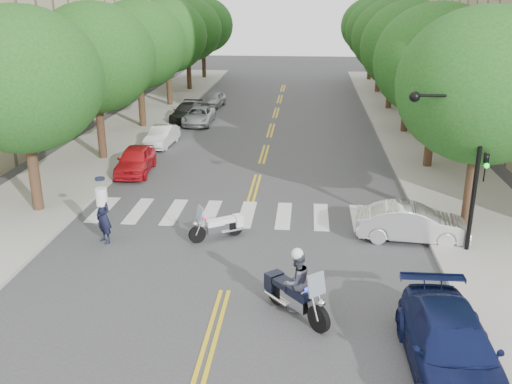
# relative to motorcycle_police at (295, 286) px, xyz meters

# --- Properties ---
(ground) EXTENTS (140.00, 140.00, 0.00)m
(ground) POSITION_rel_motorcycle_police_xyz_m (-2.20, 1.21, -0.95)
(ground) COLOR #38383A
(ground) RESTS_ON ground
(sidewalk_left) EXTENTS (5.00, 60.00, 0.15)m
(sidewalk_left) POSITION_rel_motorcycle_police_xyz_m (-11.70, 23.21, -0.87)
(sidewalk_left) COLOR #9E9991
(sidewalk_left) RESTS_ON ground
(sidewalk_right) EXTENTS (5.00, 60.00, 0.15)m
(sidewalk_right) POSITION_rel_motorcycle_police_xyz_m (7.30, 23.21, -0.87)
(sidewalk_right) COLOR #9E9991
(sidewalk_right) RESTS_ON ground
(tree_l_0) EXTENTS (6.40, 6.40, 8.45)m
(tree_l_0) POSITION_rel_motorcycle_police_xyz_m (-11.00, 7.21, 4.61)
(tree_l_0) COLOR #382316
(tree_l_0) RESTS_ON ground
(tree_l_1) EXTENTS (6.40, 6.40, 8.45)m
(tree_l_1) POSITION_rel_motorcycle_police_xyz_m (-11.00, 15.21, 4.61)
(tree_l_1) COLOR #382316
(tree_l_1) RESTS_ON ground
(tree_l_2) EXTENTS (6.40, 6.40, 8.45)m
(tree_l_2) POSITION_rel_motorcycle_police_xyz_m (-11.00, 23.21, 4.61)
(tree_l_2) COLOR #382316
(tree_l_2) RESTS_ON ground
(tree_l_3) EXTENTS (6.40, 6.40, 8.45)m
(tree_l_3) POSITION_rel_motorcycle_police_xyz_m (-11.00, 31.21, 4.61)
(tree_l_3) COLOR #382316
(tree_l_3) RESTS_ON ground
(tree_l_4) EXTENTS (6.40, 6.40, 8.45)m
(tree_l_4) POSITION_rel_motorcycle_police_xyz_m (-11.00, 39.21, 4.61)
(tree_l_4) COLOR #382316
(tree_l_4) RESTS_ON ground
(tree_l_5) EXTENTS (6.40, 6.40, 8.45)m
(tree_l_5) POSITION_rel_motorcycle_police_xyz_m (-11.00, 47.21, 4.61)
(tree_l_5) COLOR #382316
(tree_l_5) RESTS_ON ground
(tree_r_0) EXTENTS (6.40, 6.40, 8.45)m
(tree_r_0) POSITION_rel_motorcycle_police_xyz_m (6.60, 7.21, 4.61)
(tree_r_0) COLOR #382316
(tree_r_0) RESTS_ON ground
(tree_r_1) EXTENTS (6.40, 6.40, 8.45)m
(tree_r_1) POSITION_rel_motorcycle_police_xyz_m (6.60, 15.21, 4.61)
(tree_r_1) COLOR #382316
(tree_r_1) RESTS_ON ground
(tree_r_2) EXTENTS (6.40, 6.40, 8.45)m
(tree_r_2) POSITION_rel_motorcycle_police_xyz_m (6.60, 23.21, 4.61)
(tree_r_2) COLOR #382316
(tree_r_2) RESTS_ON ground
(tree_r_3) EXTENTS (6.40, 6.40, 8.45)m
(tree_r_3) POSITION_rel_motorcycle_police_xyz_m (6.60, 31.21, 4.61)
(tree_r_3) COLOR #382316
(tree_r_3) RESTS_ON ground
(tree_r_4) EXTENTS (6.40, 6.40, 8.45)m
(tree_r_4) POSITION_rel_motorcycle_police_xyz_m (6.60, 39.21, 4.61)
(tree_r_4) COLOR #382316
(tree_r_4) RESTS_ON ground
(tree_r_5) EXTENTS (6.40, 6.40, 8.45)m
(tree_r_5) POSITION_rel_motorcycle_police_xyz_m (6.60, 47.21, 4.61)
(tree_r_5) COLOR #382316
(tree_r_5) RESTS_ON ground
(traffic_signal_pole) EXTENTS (2.82, 0.42, 6.00)m
(traffic_signal_pole) POSITION_rel_motorcycle_police_xyz_m (5.52, 4.71, 2.78)
(traffic_signal_pole) COLOR black
(traffic_signal_pole) RESTS_ON ground
(motorcycle_police) EXTENTS (1.93, 2.16, 2.13)m
(motorcycle_police) POSITION_rel_motorcycle_police_xyz_m (0.00, 0.00, 0.00)
(motorcycle_police) COLOR black
(motorcycle_police) RESTS_ON ground
(motorcycle_parked) EXTENTS (1.96, 1.38, 1.41)m
(motorcycle_parked) POSITION_rel_motorcycle_police_xyz_m (-2.91, 5.24, -0.46)
(motorcycle_parked) COLOR black
(motorcycle_parked) RESTS_ON ground
(officer_standing) EXTENTS (0.88, 0.84, 2.03)m
(officer_standing) POSITION_rel_motorcycle_police_xyz_m (-7.14, 4.48, 0.07)
(officer_standing) COLOR black
(officer_standing) RESTS_ON ground
(convertible) EXTENTS (4.20, 1.72, 1.36)m
(convertible) POSITION_rel_motorcycle_police_xyz_m (4.21, 5.71, -0.27)
(convertible) COLOR silver
(convertible) RESTS_ON ground
(sedan_blue) EXTENTS (2.13, 5.14, 1.49)m
(sedan_blue) POSITION_rel_motorcycle_police_xyz_m (3.80, -2.34, -0.20)
(sedan_blue) COLOR #101844
(sedan_blue) RESTS_ON ground
(parked_car_a) EXTENTS (1.90, 4.14, 1.37)m
(parked_car_a) POSITION_rel_motorcycle_police_xyz_m (-8.50, 13.04, -0.26)
(parked_car_a) COLOR red
(parked_car_a) RESTS_ON ground
(parked_car_b) EXTENTS (1.51, 3.67, 1.18)m
(parked_car_b) POSITION_rel_motorcycle_police_xyz_m (-8.50, 18.52, -0.35)
(parked_car_b) COLOR white
(parked_car_b) RESTS_ON ground
(parked_car_c) EXTENTS (1.94, 4.18, 1.16)m
(parked_car_c) POSITION_rel_motorcycle_police_xyz_m (-7.40, 24.71, -0.37)
(parked_car_c) COLOR gray
(parked_car_c) RESTS_ON ground
(parked_car_d) EXTENTS (1.99, 4.33, 1.23)m
(parked_car_d) POSITION_rel_motorcycle_police_xyz_m (-8.50, 25.85, -0.33)
(parked_car_d) COLOR black
(parked_car_d) RESTS_ON ground
(parked_car_e) EXTENTS (1.82, 3.75, 1.23)m
(parked_car_e) POSITION_rel_motorcycle_police_xyz_m (-7.40, 31.15, -0.33)
(parked_car_e) COLOR #ABABB0
(parked_car_e) RESTS_ON ground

